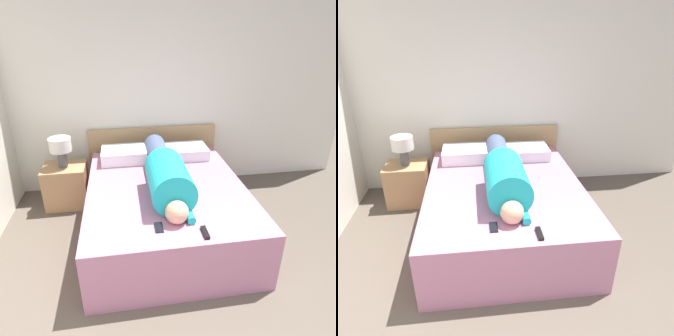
% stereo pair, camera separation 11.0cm
% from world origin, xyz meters
% --- Properties ---
extents(wall_back, '(5.07, 0.06, 2.60)m').
position_xyz_m(wall_back, '(0.00, 3.49, 1.30)').
color(wall_back, silver).
rests_on(wall_back, ground_plane).
extents(bed, '(1.56, 1.96, 0.56)m').
position_xyz_m(bed, '(-0.19, 2.32, 0.28)').
color(bed, '#B2708E').
rests_on(bed, ground_plane).
extents(headboard, '(1.68, 0.04, 0.82)m').
position_xyz_m(headboard, '(-0.19, 3.42, 0.41)').
color(headboard, tan).
rests_on(headboard, ground_plane).
extents(nightstand, '(0.49, 0.41, 0.51)m').
position_xyz_m(nightstand, '(-1.30, 3.05, 0.26)').
color(nightstand, '#A37A51').
rests_on(nightstand, ground_plane).
extents(table_lamp, '(0.25, 0.25, 0.35)m').
position_xyz_m(table_lamp, '(-1.30, 3.05, 0.76)').
color(table_lamp, '#4C4C51').
rests_on(table_lamp, nightstand).
extents(person_lying, '(0.38, 1.62, 0.38)m').
position_xyz_m(person_lying, '(-0.20, 2.27, 0.73)').
color(person_lying, tan).
rests_on(person_lying, bed).
extents(pillow_near_headboard, '(0.59, 0.39, 0.15)m').
position_xyz_m(pillow_near_headboard, '(-0.55, 3.00, 0.64)').
color(pillow_near_headboard, white).
rests_on(pillow_near_headboard, bed).
extents(pillow_second, '(0.56, 0.39, 0.13)m').
position_xyz_m(pillow_second, '(0.14, 3.00, 0.63)').
color(pillow_second, white).
rests_on(pillow_second, bed).
extents(tv_remote, '(0.04, 0.15, 0.02)m').
position_xyz_m(tv_remote, '(-0.01, 1.48, 0.57)').
color(tv_remote, black).
rests_on(tv_remote, bed).
extents(cell_phone, '(0.06, 0.13, 0.01)m').
position_xyz_m(cell_phone, '(-0.35, 1.60, 0.57)').
color(cell_phone, black).
rests_on(cell_phone, bed).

